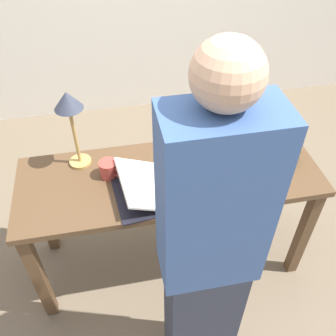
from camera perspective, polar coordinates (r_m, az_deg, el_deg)
The scene contains 8 objects.
ground_plane at distance 2.52m, azimuth 0.21°, elevation -13.27°, with size 12.00×12.00×0.00m, color #70604C.
reading_desk at distance 2.03m, azimuth 0.26°, elevation -3.23°, with size 1.58×0.56×0.75m.
open_book at distance 1.86m, azimuth -0.02°, elevation -2.16°, with size 0.57×0.42×0.11m.
book_stack_tall at distance 2.13m, azimuth 15.24°, elevation 3.82°, with size 0.25×0.31×0.12m.
book_standing_upright at distance 2.00m, azimuth 11.05°, elevation 4.61°, with size 0.06×0.17×0.27m.
reading_lamp at distance 1.86m, azimuth -14.81°, elevation 8.62°, with size 0.14×0.14×0.44m.
coffee_mug at distance 1.94m, azimuth -9.04°, elevation -0.16°, with size 0.11×0.10×0.09m.
person_reader at distance 1.48m, azimuth 5.99°, elevation -13.79°, with size 0.36×0.22×1.74m.
Camera 1 is at (-0.28, -1.37, 2.10)m, focal length 40.00 mm.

